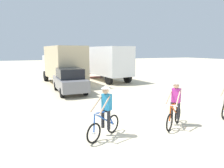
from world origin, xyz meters
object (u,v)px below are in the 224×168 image
at_px(box_truck_tan_camper, 63,63).
at_px(box_truck_avon_van, 106,62).
at_px(cyclist_cowboy_hat, 175,106).
at_px(sedan_parked, 70,81).
at_px(cyclist_orange_shirt, 105,114).

bearing_deg(box_truck_tan_camper, box_truck_avon_van, 7.72).
bearing_deg(cyclist_cowboy_hat, box_truck_avon_van, 80.05).
distance_m(box_truck_avon_van, sedan_parked, 6.57).
height_order(box_truck_tan_camper, cyclist_cowboy_hat, box_truck_tan_camper).
distance_m(box_truck_tan_camper, cyclist_orange_shirt, 11.93).
xyz_separation_m(box_truck_tan_camper, cyclist_orange_shirt, (-0.75, -11.87, -1.03)).
relative_size(box_truck_tan_camper, box_truck_avon_van, 0.99).
bearing_deg(sedan_parked, box_truck_tan_camper, 85.96).
height_order(box_truck_tan_camper, cyclist_orange_shirt, box_truck_tan_camper).
relative_size(cyclist_orange_shirt, cyclist_cowboy_hat, 1.00).
distance_m(box_truck_tan_camper, sedan_parked, 4.08).
height_order(box_truck_avon_van, cyclist_orange_shirt, box_truck_avon_van).
bearing_deg(box_truck_tan_camper, cyclist_orange_shirt, -93.61).
xyz_separation_m(box_truck_avon_van, cyclist_cowboy_hat, (-2.21, -12.62, -1.03)).
bearing_deg(box_truck_avon_van, box_truck_tan_camper, -172.28).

